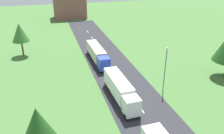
{
  "coord_description": "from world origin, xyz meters",
  "views": [
    {
      "loc": [
        -13.34,
        0.92,
        22.04
      ],
      "look_at": [
        -0.88,
        44.35,
        1.46
      ],
      "focal_mm": 37.12,
      "sensor_mm": 36.0,
      "label": 1
    }
  ],
  "objects_px": {
    "lamppost_second": "(165,67)",
    "tree_maple": "(20,33)",
    "distant_building": "(70,7)",
    "truck_third": "(97,54)",
    "truck_second": "(120,89)"
  },
  "relations": [
    {
      "from": "truck_second",
      "to": "tree_maple",
      "type": "height_order",
      "value": "tree_maple"
    },
    {
      "from": "truck_second",
      "to": "tree_maple",
      "type": "xyz_separation_m",
      "value": [
        -17.52,
        26.83,
        3.94
      ]
    },
    {
      "from": "distant_building",
      "to": "lamppost_second",
      "type": "bearing_deg",
      "value": -82.09
    },
    {
      "from": "truck_third",
      "to": "tree_maple",
      "type": "relative_size",
      "value": 1.63
    },
    {
      "from": "truck_third",
      "to": "tree_maple",
      "type": "xyz_separation_m",
      "value": [
        -17.47,
        9.13,
        4.04
      ]
    },
    {
      "from": "lamppost_second",
      "to": "tree_maple",
      "type": "xyz_separation_m",
      "value": [
        -26.22,
        26.05,
        1.33
      ]
    },
    {
      "from": "truck_second",
      "to": "lamppost_second",
      "type": "xyz_separation_m",
      "value": [
        8.69,
        0.78,
        2.61
      ]
    },
    {
      "from": "tree_maple",
      "to": "distant_building",
      "type": "height_order",
      "value": "distant_building"
    },
    {
      "from": "truck_second",
      "to": "lamppost_second",
      "type": "distance_m",
      "value": 9.11
    },
    {
      "from": "truck_second",
      "to": "lamppost_second",
      "type": "relative_size",
      "value": 1.44
    },
    {
      "from": "truck_third",
      "to": "tree_maple",
      "type": "height_order",
      "value": "tree_maple"
    },
    {
      "from": "lamppost_second",
      "to": "tree_maple",
      "type": "height_order",
      "value": "lamppost_second"
    },
    {
      "from": "truck_third",
      "to": "tree_maple",
      "type": "bearing_deg",
      "value": 152.42
    },
    {
      "from": "distant_building",
      "to": "truck_second",
      "type": "bearing_deg",
      "value": -89.43
    },
    {
      "from": "truck_third",
      "to": "distant_building",
      "type": "distance_m",
      "value": 50.6
    }
  ]
}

